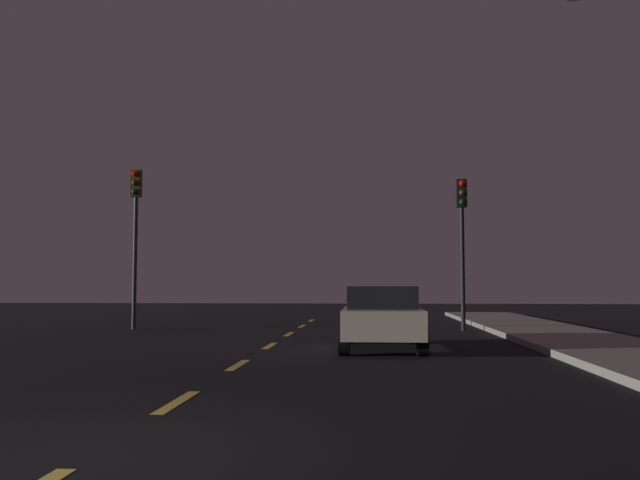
{
  "coord_description": "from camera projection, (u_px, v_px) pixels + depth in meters",
  "views": [
    {
      "loc": [
        2.37,
        -5.53,
        1.44
      ],
      "look_at": [
        0.81,
        15.43,
        2.87
      ],
      "focal_mm": 37.26,
      "sensor_mm": 36.0,
      "label": 1
    }
  ],
  "objects": [
    {
      "name": "lane_stripe_fifth",
      "position": [
        289.0,
        334.0,
        19.51
      ],
      "size": [
        0.16,
        1.6,
        0.01
      ],
      "primitive_type": "cube",
      "color": "#EACC4C",
      "rests_on": "ground_plane"
    },
    {
      "name": "lane_stripe_third",
      "position": [
        238.0,
        365.0,
        11.94
      ],
      "size": [
        0.16,
        1.6,
        0.01
      ],
      "primitive_type": "cube",
      "color": "#EACC4C",
      "rests_on": "ground_plane"
    },
    {
      "name": "car_stopped_ahead",
      "position": [
        382.0,
        317.0,
        14.93
      ],
      "size": [
        1.82,
        3.97,
        1.42
      ],
      "color": "beige",
      "rests_on": "ground_plane"
    },
    {
      "name": "lane_stripe_second",
      "position": [
        177.0,
        402.0,
        8.16
      ],
      "size": [
        0.16,
        1.6,
        0.01
      ],
      "primitive_type": "cube",
      "color": "#EACC4C",
      "rests_on": "ground_plane"
    },
    {
      "name": "ground_plane",
      "position": [
        244.0,
        361.0,
        12.54
      ],
      "size": [
        80.0,
        80.0,
        0.0
      ],
      "primitive_type": "plane",
      "color": "black"
    },
    {
      "name": "lane_stripe_fourth",
      "position": [
        270.0,
        346.0,
        15.72
      ],
      "size": [
        0.16,
        1.6,
        0.01
      ],
      "primitive_type": "cube",
      "color": "#EACC4C",
      "rests_on": "ground_plane"
    },
    {
      "name": "lane_stripe_sixth",
      "position": [
        302.0,
        326.0,
        23.29
      ],
      "size": [
        0.16,
        1.6,
        0.01
      ],
      "primitive_type": "cube",
      "color": "#EACC4C",
      "rests_on": "ground_plane"
    },
    {
      "name": "traffic_signal_left",
      "position": [
        135.0,
        218.0,
        21.94
      ],
      "size": [
        0.32,
        0.38,
        5.27
      ],
      "color": "#2D2D30",
      "rests_on": "ground_plane"
    },
    {
      "name": "lane_stripe_seventh",
      "position": [
        311.0,
        320.0,
        27.07
      ],
      "size": [
        0.16,
        1.6,
        0.01
      ],
      "primitive_type": "cube",
      "color": "#EACC4C",
      "rests_on": "ground_plane"
    },
    {
      "name": "traffic_signal_right",
      "position": [
        462.0,
        224.0,
        21.14
      ],
      "size": [
        0.32,
        0.38,
        4.83
      ],
      "color": "black",
      "rests_on": "ground_plane"
    }
  ]
}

